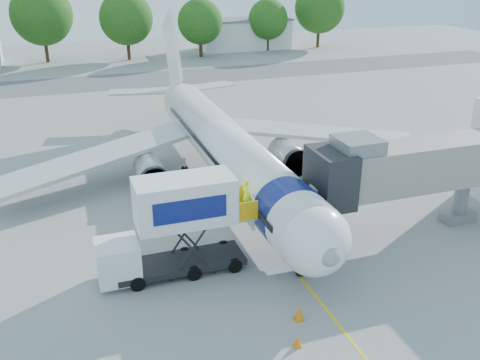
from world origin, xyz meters
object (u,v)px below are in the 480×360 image
object	(u,v)px
aircraft	(224,146)
ground_tug	(430,321)
jet_bridge	(406,168)
catering_hiloader	(174,228)

from	to	relation	value
aircraft	ground_tug	xyz separation A→B (m)	(3.57, -19.99, -2.23)
jet_bridge	aircraft	bearing A→B (deg)	125.70
aircraft	ground_tug	size ratio (longest dim) A/B	10.20
aircraft	jet_bridge	size ratio (longest dim) A/B	2.71
catering_hiloader	ground_tug	distance (m)	13.40
aircraft	jet_bridge	world-z (taller)	aircraft
aircraft	ground_tug	bearing A→B (deg)	-79.88
catering_hiloader	ground_tug	bearing A→B (deg)	-42.06
aircraft	ground_tug	distance (m)	20.43
aircraft	catering_hiloader	distance (m)	12.77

